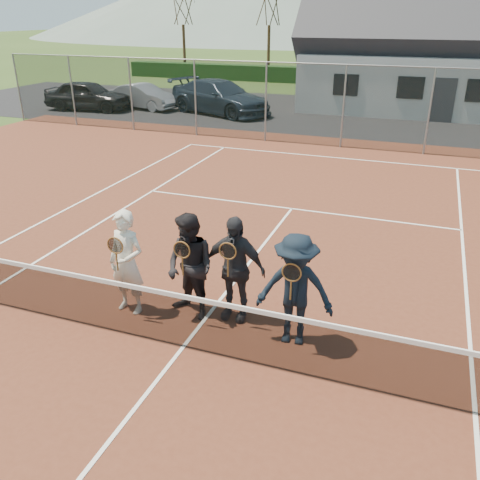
{
  "coord_description": "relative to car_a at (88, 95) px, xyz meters",
  "views": [
    {
      "loc": [
        3.03,
        -5.69,
        4.69
      ],
      "look_at": [
        0.37,
        1.5,
        1.25
      ],
      "focal_mm": 38.0,
      "sensor_mm": 36.0,
      "label": 1
    }
  ],
  "objects": [
    {
      "name": "ground",
      "position": [
        13.83,
        2.94,
        -0.76
      ],
      "size": [
        220.0,
        220.0,
        0.0
      ],
      "primitive_type": "plane",
      "color": "#2E4619",
      "rests_on": "ground"
    },
    {
      "name": "court_surface",
      "position": [
        13.83,
        -17.06,
        -0.75
      ],
      "size": [
        30.0,
        30.0,
        0.02
      ],
      "primitive_type": "cube",
      "color": "#562819",
      "rests_on": "ground"
    },
    {
      "name": "tarmac_carpark",
      "position": [
        9.83,
        2.94,
        -0.75
      ],
      "size": [
        40.0,
        12.0,
        0.01
      ],
      "primitive_type": "cube",
      "color": "black",
      "rests_on": "ground"
    },
    {
      "name": "hedge_row",
      "position": [
        13.83,
        14.94,
        -0.21
      ],
      "size": [
        40.0,
        1.2,
        1.1
      ],
      "primitive_type": "cube",
      "color": "black",
      "rests_on": "ground"
    },
    {
      "name": "car_a",
      "position": [
        0.0,
        0.0,
        0.0
      ],
      "size": [
        4.62,
        2.28,
        1.51
      ],
      "primitive_type": "imported",
      "rotation": [
        0.0,
        0.0,
        1.68
      ],
      "color": "black",
      "rests_on": "ground"
    },
    {
      "name": "car_b",
      "position": [
        2.52,
        1.33,
        -0.12
      ],
      "size": [
        4.05,
        2.07,
        1.27
      ],
      "primitive_type": "imported",
      "rotation": [
        0.0,
        0.0,
        1.37
      ],
      "color": "gray",
      "rests_on": "ground"
    },
    {
      "name": "car_c",
      "position": [
        6.83,
        1.44,
        0.06
      ],
      "size": [
        6.09,
        4.17,
        1.64
      ],
      "primitive_type": "imported",
      "rotation": [
        0.0,
        0.0,
        1.2
      ],
      "color": "#1A2635",
      "rests_on": "ground"
    },
    {
      "name": "court_markings",
      "position": [
        13.83,
        -17.06,
        -0.73
      ],
      "size": [
        11.03,
        23.83,
        0.01
      ],
      "color": "white",
      "rests_on": "court_surface"
    },
    {
      "name": "tennis_net",
      "position": [
        13.83,
        -17.06,
        -0.22
      ],
      "size": [
        11.68,
        0.08,
        1.1
      ],
      "color": "slate",
      "rests_on": "ground"
    },
    {
      "name": "perimeter_fence",
      "position": [
        13.83,
        -3.56,
        0.77
      ],
      "size": [
        30.07,
        0.07,
        3.02
      ],
      "color": "slate",
      "rests_on": "ground"
    },
    {
      "name": "clubhouse",
      "position": [
        17.83,
        6.94,
        3.23
      ],
      "size": [
        15.6,
        8.2,
        7.7
      ],
      "color": "silver",
      "rests_on": "ground"
    },
    {
      "name": "player_a",
      "position": [
        12.52,
        -16.38,
        0.16
      ],
      "size": [
        0.7,
        0.53,
        1.8
      ],
      "color": "silver",
      "rests_on": "court_surface"
    },
    {
      "name": "player_b",
      "position": [
        13.57,
        -16.16,
        0.16
      ],
      "size": [
        1.06,
        0.95,
        1.8
      ],
      "color": "black",
      "rests_on": "court_surface"
    },
    {
      "name": "player_c",
      "position": [
        14.25,
        -15.95,
        0.16
      ],
      "size": [
        1.06,
        0.51,
        1.8
      ],
      "color": "#232428",
      "rests_on": "court_surface"
    },
    {
      "name": "player_d",
      "position": [
        15.35,
        -16.29,
        0.16
      ],
      "size": [
        1.22,
        0.77,
        1.8
      ],
      "color": "black",
      "rests_on": "court_surface"
    }
  ]
}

